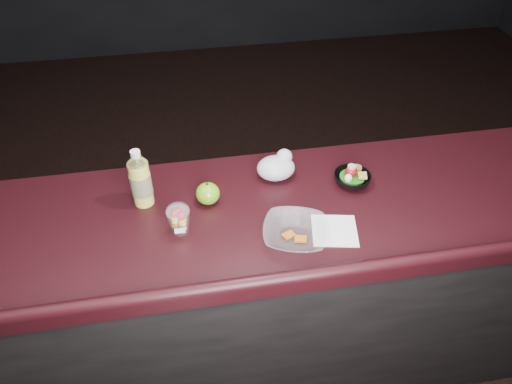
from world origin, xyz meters
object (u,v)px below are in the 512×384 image
at_px(lemonade_bottle, 141,182).
at_px(snack_bowl, 352,178).
at_px(fruit_cup, 179,218).
at_px(green_apple, 208,193).
at_px(takeout_bowl, 295,233).

relative_size(lemonade_bottle, snack_bowl, 1.33).
height_order(lemonade_bottle, fruit_cup, lemonade_bottle).
height_order(green_apple, takeout_bowl, green_apple).
distance_m(lemonade_bottle, snack_bowl, 0.82).
relative_size(lemonade_bottle, fruit_cup, 2.00).
distance_m(fruit_cup, green_apple, 0.18).
bearing_deg(lemonade_bottle, snack_bowl, -1.97).
xyz_separation_m(green_apple, takeout_bowl, (0.28, -0.25, -0.01)).
xyz_separation_m(lemonade_bottle, fruit_cup, (0.13, -0.18, -0.04)).
bearing_deg(snack_bowl, lemonade_bottle, 178.03).
distance_m(fruit_cup, snack_bowl, 0.71).
relative_size(green_apple, snack_bowl, 0.53).
bearing_deg(takeout_bowl, lemonade_bottle, 150.91).
relative_size(green_apple, takeout_bowl, 0.34).
distance_m(fruit_cup, takeout_bowl, 0.41).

